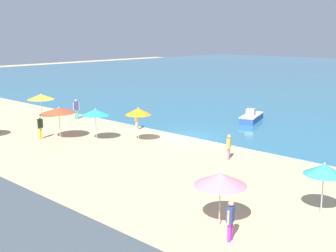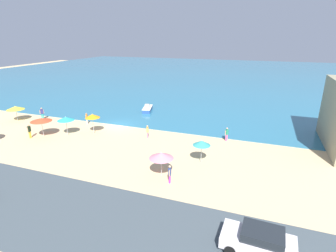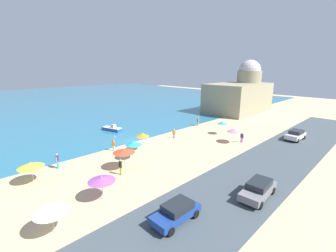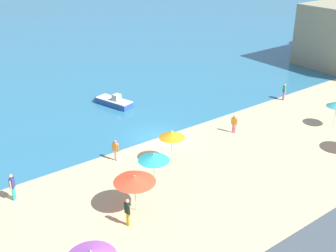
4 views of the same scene
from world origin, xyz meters
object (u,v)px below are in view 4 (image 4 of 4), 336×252
(bather_2, at_px, (284,91))
(bather_5, at_px, (234,123))
(bather_1, at_px, (116,149))
(beach_umbrella_3, at_px, (135,179))
(bather_0, at_px, (12,186))
(skiff_nearshore, at_px, (114,102))
(beach_umbrella_1, at_px, (154,157))
(beach_umbrella_4, at_px, (172,134))
(bather_3, at_px, (128,211))

(bather_2, bearing_deg, bather_5, -165.83)
(bather_1, xyz_separation_m, bather_2, (19.15, 0.46, 0.00))
(beach_umbrella_3, xyz_separation_m, bather_0, (-5.40, 5.40, -1.14))
(skiff_nearshore, bearing_deg, bather_0, -143.00)
(bather_5, xyz_separation_m, skiff_nearshore, (-4.93, 10.92, -0.48))
(beach_umbrella_1, height_order, bather_5, beach_umbrella_1)
(bather_2, xyz_separation_m, bather_5, (-9.09, -2.29, -0.03))
(bather_1, relative_size, bather_5, 1.04)
(bather_1, bearing_deg, beach_umbrella_1, -86.12)
(beach_umbrella_3, height_order, bather_5, beach_umbrella_3)
(beach_umbrella_3, height_order, beach_umbrella_4, beach_umbrella_4)
(beach_umbrella_1, bearing_deg, beach_umbrella_4, 31.70)
(bather_1, height_order, bather_2, bather_2)
(bather_1, bearing_deg, beach_umbrella_4, -42.05)
(bather_3, bearing_deg, bather_5, 20.45)
(beach_umbrella_4, xyz_separation_m, bather_2, (16.16, 3.16, -1.35))
(beach_umbrella_3, relative_size, bather_2, 1.51)
(bather_0, relative_size, bather_5, 1.13)
(bather_1, bearing_deg, bather_3, -115.27)
(beach_umbrella_1, xyz_separation_m, beach_umbrella_3, (-2.39, -1.47, 0.04))
(beach_umbrella_4, bearing_deg, bather_1, 137.95)
(bather_2, xyz_separation_m, skiff_nearshore, (-14.01, 8.63, -0.51))
(bather_1, relative_size, bather_2, 1.00)
(bather_0, relative_size, bather_1, 1.09)
(bather_0, bearing_deg, bather_3, -55.96)
(beach_umbrella_4, bearing_deg, skiff_nearshore, 79.66)
(beach_umbrella_3, bearing_deg, bather_0, 134.97)
(skiff_nearshore, bearing_deg, bather_1, -119.48)
(bather_0, relative_size, bather_3, 1.03)
(beach_umbrella_3, xyz_separation_m, beach_umbrella_4, (5.08, 3.13, 0.11))
(beach_umbrella_1, xyz_separation_m, bather_3, (-3.50, -2.42, -1.13))
(beach_umbrella_3, distance_m, bather_0, 7.72)
(beach_umbrella_3, bearing_deg, skiff_nearshore, 64.14)
(bather_2, relative_size, bather_3, 0.94)
(beach_umbrella_3, bearing_deg, bather_1, 70.24)
(beach_umbrella_4, relative_size, bather_1, 1.56)
(bather_0, bearing_deg, beach_umbrella_1, -26.78)
(beach_umbrella_3, relative_size, beach_umbrella_4, 0.96)
(beach_umbrella_4, distance_m, bather_2, 16.52)
(bather_0, height_order, bather_2, bather_0)
(beach_umbrella_4, height_order, bather_5, beach_umbrella_4)
(bather_2, bearing_deg, beach_umbrella_4, -168.95)
(beach_umbrella_3, height_order, bather_2, beach_umbrella_3)
(bather_2, relative_size, skiff_nearshore, 0.39)
(beach_umbrella_3, relative_size, bather_1, 1.51)
(beach_umbrella_3, xyz_separation_m, bather_1, (2.09, 5.83, -1.24))
(bather_3, height_order, skiff_nearshore, bather_3)
(beach_umbrella_1, height_order, beach_umbrella_4, beach_umbrella_4)
(bather_5, bearing_deg, bather_2, 14.17)
(beach_umbrella_3, bearing_deg, beach_umbrella_4, 31.66)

